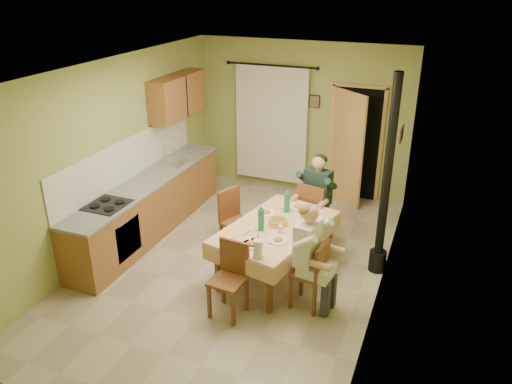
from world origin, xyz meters
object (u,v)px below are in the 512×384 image
at_px(dining_table, 275,250).
at_px(man_right, 310,245).
at_px(chair_far, 315,224).
at_px(chair_near, 229,294).
at_px(chair_left, 237,234).
at_px(stove_flue, 384,205).
at_px(chair_right, 309,286).
at_px(man_far, 317,189).

distance_m(dining_table, man_right, 0.96).
height_order(chair_far, chair_near, chair_far).
height_order(dining_table, chair_left, chair_left).
relative_size(dining_table, chair_left, 2.05).
distance_m(man_right, stove_flue, 1.36).
bearing_deg(man_right, stove_flue, -22.76).
distance_m(chair_near, chair_right, 1.01).
bearing_deg(stove_flue, chair_far, 155.49).
xyz_separation_m(chair_left, man_right, (1.37, -0.92, 0.59)).
relative_size(dining_table, chair_right, 2.14).
height_order(man_right, stove_flue, stove_flue).
relative_size(chair_near, man_right, 0.68).
height_order(man_far, stove_flue, stove_flue).
relative_size(dining_table, stove_flue, 0.71).
relative_size(dining_table, man_far, 1.44).
bearing_deg(chair_right, man_far, 20.82).
height_order(chair_near, man_right, man_right).
bearing_deg(chair_far, man_right, -64.91).
bearing_deg(stove_flue, chair_right, -120.23).
height_order(chair_left, man_far, man_far).
bearing_deg(dining_table, man_right, -27.62).
relative_size(chair_far, chair_right, 1.07).
xyz_separation_m(chair_near, stove_flue, (1.55, 1.67, 0.74)).
relative_size(chair_far, chair_near, 1.05).
xyz_separation_m(chair_far, chair_left, (-1.00, -0.72, -0.00)).
relative_size(chair_near, man_far, 0.68).
height_order(chair_near, man_far, man_far).
bearing_deg(chair_near, chair_left, -65.09).
height_order(chair_right, man_far, man_far).
bearing_deg(dining_table, chair_left, 164.71).
relative_size(chair_far, man_far, 0.72).
bearing_deg(man_right, chair_left, 64.01).
bearing_deg(chair_right, man_right, 90.00).
xyz_separation_m(chair_far, chair_right, (0.38, -1.64, -0.00)).
relative_size(chair_near, chair_right, 1.02).
distance_m(chair_left, man_far, 1.37).
relative_size(dining_table, man_right, 1.44).
xyz_separation_m(chair_left, stove_flue, (2.06, 0.24, 0.73)).
bearing_deg(man_right, chair_far, 20.64).
bearing_deg(chair_right, chair_left, 64.20).
bearing_deg(chair_right, dining_table, 58.22).
relative_size(chair_far, chair_left, 1.03).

